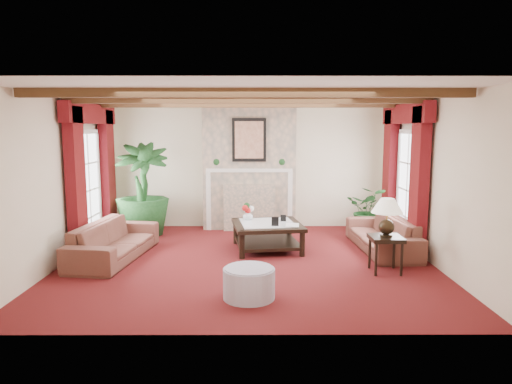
{
  "coord_description": "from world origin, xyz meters",
  "views": [
    {
      "loc": [
        0.12,
        -7.36,
        2.18
      ],
      "look_at": [
        0.14,
        0.4,
        1.1
      ],
      "focal_mm": 32.0,
      "sensor_mm": 36.0,
      "label": 1
    }
  ],
  "objects_px": {
    "coffee_table": "(267,236)",
    "ottoman": "(249,283)",
    "sofa_right": "(382,228)",
    "potted_palm": "(143,210)",
    "sofa_left": "(114,234)",
    "side_table": "(385,254)"
  },
  "relations": [
    {
      "from": "sofa_right",
      "to": "ottoman",
      "type": "xyz_separation_m",
      "value": [
        -2.38,
        -2.37,
        -0.21
      ]
    },
    {
      "from": "potted_palm",
      "to": "ottoman",
      "type": "distance_m",
      "value": 4.19
    },
    {
      "from": "sofa_left",
      "to": "side_table",
      "type": "relative_size",
      "value": 3.9
    },
    {
      "from": "potted_palm",
      "to": "ottoman",
      "type": "bearing_deg",
      "value": -57.83
    },
    {
      "from": "potted_palm",
      "to": "coffee_table",
      "type": "bearing_deg",
      "value": -24.16
    },
    {
      "from": "sofa_right",
      "to": "ottoman",
      "type": "distance_m",
      "value": 3.36
    },
    {
      "from": "potted_palm",
      "to": "coffee_table",
      "type": "xyz_separation_m",
      "value": [
        2.52,
        -1.13,
        -0.29
      ]
    },
    {
      "from": "potted_palm",
      "to": "ottoman",
      "type": "xyz_separation_m",
      "value": [
        2.22,
        -3.53,
        -0.34
      ]
    },
    {
      "from": "potted_palm",
      "to": "coffee_table",
      "type": "distance_m",
      "value": 2.78
    },
    {
      "from": "coffee_table",
      "to": "ottoman",
      "type": "height_order",
      "value": "coffee_table"
    },
    {
      "from": "sofa_left",
      "to": "potted_palm",
      "type": "relative_size",
      "value": 1.05
    },
    {
      "from": "ottoman",
      "to": "sofa_right",
      "type": "bearing_deg",
      "value": 44.87
    },
    {
      "from": "sofa_left",
      "to": "side_table",
      "type": "height_order",
      "value": "sofa_left"
    },
    {
      "from": "coffee_table",
      "to": "potted_palm",
      "type": "bearing_deg",
      "value": 147.89
    },
    {
      "from": "sofa_left",
      "to": "side_table",
      "type": "distance_m",
      "value": 4.44
    },
    {
      "from": "sofa_left",
      "to": "ottoman",
      "type": "height_order",
      "value": "sofa_left"
    },
    {
      "from": "coffee_table",
      "to": "side_table",
      "type": "xyz_separation_m",
      "value": [
        1.77,
        -1.32,
        0.04
      ]
    },
    {
      "from": "sofa_right",
      "to": "side_table",
      "type": "bearing_deg",
      "value": -16.34
    },
    {
      "from": "coffee_table",
      "to": "ottoman",
      "type": "xyz_separation_m",
      "value": [
        -0.3,
        -2.4,
        -0.05
      ]
    },
    {
      "from": "sofa_right",
      "to": "potted_palm",
      "type": "xyz_separation_m",
      "value": [
        -4.6,
        1.16,
        0.13
      ]
    },
    {
      "from": "potted_palm",
      "to": "coffee_table",
      "type": "height_order",
      "value": "potted_palm"
    },
    {
      "from": "side_table",
      "to": "coffee_table",
      "type": "bearing_deg",
      "value": 143.39
    }
  ]
}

